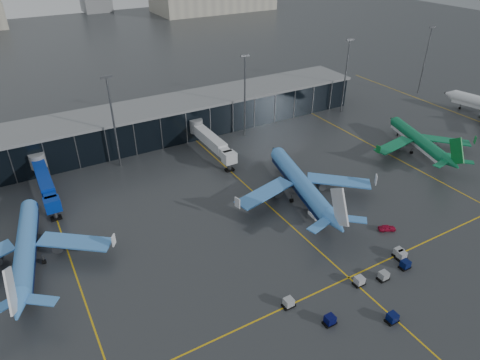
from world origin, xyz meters
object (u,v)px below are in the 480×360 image
airliner_aer_lingus (420,133)px  service_van_red (387,228)px  airliner_arkefly (23,237)px  baggage_carts (371,282)px  mobile_airstair (316,213)px  airliner_klm_near (301,173)px

airliner_aer_lingus → service_van_red: 43.93m
airliner_arkefly → baggage_carts: airliner_arkefly is taller
airliner_aer_lingus → mobile_airstair: airliner_aer_lingus is taller
mobile_airstair → airliner_aer_lingus: bearing=18.5°
airliner_klm_near → airliner_aer_lingus: bearing=16.8°
airliner_arkefly → service_van_red: 75.00m
airliner_klm_near → airliner_aer_lingus: size_ratio=1.15×
airliner_arkefly → airliner_klm_near: airliner_klm_near is taller
airliner_arkefly → airliner_aer_lingus: 106.01m
airliner_klm_near → airliner_arkefly: bearing=-173.9°
airliner_aer_lingus → baggage_carts: bearing=-128.1°
airliner_arkefly → mobile_airstair: (59.01, -16.36, -5.22)m
airliner_aer_lingus → service_van_red: size_ratio=9.55×
airliner_arkefly → mobile_airstair: airliner_arkefly is taller
airliner_arkefly → airliner_klm_near: bearing=2.8°
airliner_klm_near → baggage_carts: 32.57m
baggage_carts → mobile_airstair: size_ratio=8.51×
airliner_arkefly → baggage_carts: bearing=-25.9°
service_van_red → mobile_airstair: bearing=65.5°
mobile_airstair → service_van_red: mobile_airstair is taller
mobile_airstair → service_van_red: size_ratio=0.91×
airliner_arkefly → service_van_red: airliner_arkefly is taller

